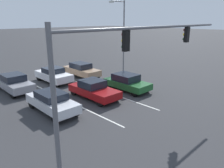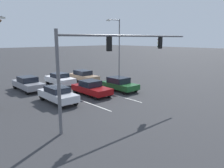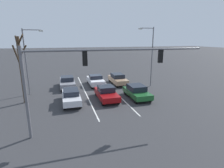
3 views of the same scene
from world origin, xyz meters
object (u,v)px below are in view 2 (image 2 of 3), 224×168
at_px(car_maroon_midlane_front, 91,88).
at_px(street_lamp_left_shoulder, 118,46).
at_px(car_darkgreen_leftlane_front, 119,84).
at_px(car_white_midlane_second, 60,79).
at_px(car_tan_leftlane_second, 83,76).
at_px(traffic_signal_gantry, 113,52).
at_px(car_silver_rightlane_front, 58,94).
at_px(car_gray_rightlane_second, 28,83).

relative_size(car_maroon_midlane_front, street_lamp_left_shoulder, 0.56).
bearing_deg(car_darkgreen_leftlane_front, car_white_midlane_second, -63.36).
xyz_separation_m(car_tan_leftlane_second, street_lamp_left_shoulder, (-3.84, 2.46, 3.86)).
distance_m(car_maroon_midlane_front, street_lamp_left_shoulder, 8.94).
bearing_deg(car_tan_leftlane_second, car_white_midlane_second, -3.71).
relative_size(car_white_midlane_second, traffic_signal_gantry, 0.34).
distance_m(car_darkgreen_leftlane_front, car_silver_rightlane_front, 7.24).
bearing_deg(car_tan_leftlane_second, car_maroon_midlane_front, 61.70).
xyz_separation_m(car_maroon_midlane_front, traffic_signal_gantry, (2.65, 6.16, 3.91)).
bearing_deg(car_tan_leftlane_second, car_darkgreen_leftlane_front, 91.13).
bearing_deg(car_silver_rightlane_front, car_white_midlane_second, -120.35).
xyz_separation_m(car_gray_rightlane_second, traffic_signal_gantry, (-1.29, 12.40, 3.86)).
bearing_deg(car_darkgreen_leftlane_front, car_maroon_midlane_front, -7.81).
distance_m(car_white_midlane_second, traffic_signal_gantry, 13.36).
distance_m(car_white_midlane_second, street_lamp_left_shoulder, 8.55).
relative_size(traffic_signal_gantry, street_lamp_left_shoulder, 1.63).
relative_size(car_tan_leftlane_second, street_lamp_left_shoulder, 0.58).
height_order(car_darkgreen_leftlane_front, traffic_signal_gantry, traffic_signal_gantry).
xyz_separation_m(car_maroon_midlane_front, car_white_midlane_second, (-0.01, -6.35, 0.03)).
height_order(car_maroon_midlane_front, street_lamp_left_shoulder, street_lamp_left_shoulder).
bearing_deg(car_maroon_midlane_front, street_lamp_left_shoulder, -152.78).
distance_m(car_tan_leftlane_second, traffic_signal_gantry, 14.19).
bearing_deg(car_maroon_midlane_front, car_silver_rightlane_front, 2.57).
xyz_separation_m(car_white_midlane_second, traffic_signal_gantry, (2.66, 12.51, 3.89)).
bearing_deg(car_darkgreen_leftlane_front, car_silver_rightlane_front, -2.37).
bearing_deg(car_maroon_midlane_front, car_gray_rightlane_second, -57.71).
height_order(car_maroon_midlane_front, car_gray_rightlane_second, car_gray_rightlane_second).
bearing_deg(car_gray_rightlane_second, street_lamp_left_shoulder, 166.98).
bearing_deg(car_silver_rightlane_front, car_darkgreen_leftlane_front, 177.63).
bearing_deg(street_lamp_left_shoulder, car_tan_leftlane_second, -32.65).
height_order(car_white_midlane_second, traffic_signal_gantry, traffic_signal_gantry).
relative_size(car_gray_rightlane_second, street_lamp_left_shoulder, 0.60).
height_order(car_tan_leftlane_second, car_white_midlane_second, car_tan_leftlane_second).
bearing_deg(car_gray_rightlane_second, car_darkgreen_leftlane_front, 137.71).
bearing_deg(car_maroon_midlane_front, car_tan_leftlane_second, -118.30).
bearing_deg(car_white_midlane_second, car_silver_rightlane_front, 59.65).
distance_m(car_tan_leftlane_second, street_lamp_left_shoulder, 5.98).
xyz_separation_m(car_silver_rightlane_front, traffic_signal_gantry, (-1.15, 5.99, 3.87)).
distance_m(car_maroon_midlane_front, car_white_midlane_second, 6.35).
distance_m(car_silver_rightlane_front, traffic_signal_gantry, 7.22).
relative_size(car_silver_rightlane_front, car_tan_leftlane_second, 0.96).
height_order(car_gray_rightlane_second, street_lamp_left_shoulder, street_lamp_left_shoulder).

